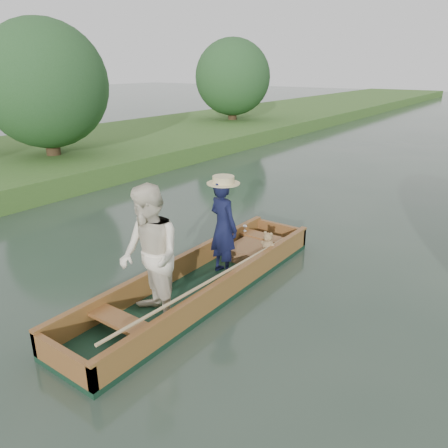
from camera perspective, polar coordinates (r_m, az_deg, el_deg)
The scene contains 3 objects.
ground at distance 6.90m, azimuth -2.96°, elevation -8.83°, with size 120.00×120.00×0.00m, color #283D30.
trees_far at distance 16.14m, azimuth 9.58°, elevation 17.44°, with size 23.10×15.02×4.68m.
punt at distance 6.36m, azimuth -4.64°, elevation -4.66°, with size 1.17×5.00×1.96m.
Camera 1 is at (3.82, -4.67, 3.34)m, focal length 35.00 mm.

